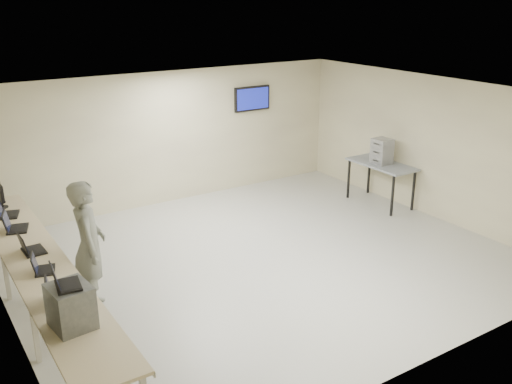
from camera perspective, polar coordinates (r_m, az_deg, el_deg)
room at (r=9.34m, az=0.65°, el=1.30°), size 8.01×7.01×2.81m
workbench at (r=8.21m, az=-20.84°, el=-7.03°), size 0.76×6.00×0.90m
equipment_box at (r=6.49m, az=-18.03°, el=-10.82°), size 0.46×0.51×0.48m
laptop_on_box at (r=6.33m, az=-18.79°, el=-8.48°), size 0.32×0.37×0.27m
laptop_0 at (r=7.08m, az=-19.25°, el=-9.76°), size 0.40×0.45×0.31m
laptop_1 at (r=7.87m, az=-20.74°, el=-7.06°), size 0.35×0.39×0.26m
laptop_2 at (r=8.49m, az=-21.75°, el=-5.18°), size 0.32×0.39×0.30m
laptop_3 at (r=9.35m, az=-23.15°, el=-3.11°), size 0.43×0.47×0.31m
laptop_4 at (r=9.98m, az=-23.84°, el=-1.83°), size 0.43×0.46×0.31m
monitor_near at (r=10.36m, az=-24.20°, el=-0.10°), size 0.19×0.43×0.42m
soldier at (r=8.28m, az=-16.35°, el=-5.26°), size 0.64×0.80×1.92m
side_table at (r=12.31m, az=12.43°, el=2.50°), size 0.71×1.51×0.91m
storage_bins at (r=12.21m, az=12.48°, el=4.01°), size 0.34×0.37×0.53m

